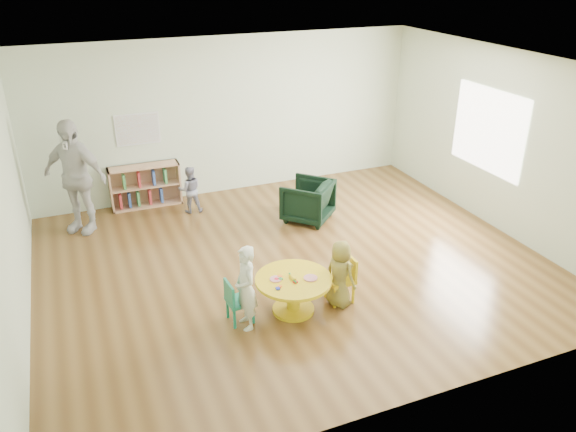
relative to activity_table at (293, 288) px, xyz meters
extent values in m
plane|color=brown|center=(0.45, 1.10, -0.33)|extent=(7.00, 7.00, 0.00)
cube|color=white|center=(0.45, 1.10, 2.42)|extent=(7.00, 6.00, 0.10)
cube|color=beige|center=(0.45, 4.10, 1.07)|extent=(7.00, 0.10, 2.80)
cube|color=beige|center=(0.45, -1.90, 1.07)|extent=(7.00, 0.10, 2.80)
cube|color=beige|center=(-3.05, 1.10, 1.07)|extent=(0.10, 6.00, 2.80)
cube|color=beige|center=(3.95, 1.10, 1.07)|extent=(0.10, 6.00, 2.80)
cube|color=silver|center=(3.93, 1.40, 1.17)|extent=(0.02, 1.60, 1.30)
cylinder|color=gold|center=(0.00, 0.00, -0.11)|extent=(0.17, 0.17, 0.43)
cylinder|color=gold|center=(0.00, 0.00, -0.30)|extent=(0.52, 0.52, 0.04)
cylinder|color=gold|center=(0.00, 0.00, 0.12)|extent=(0.94, 0.94, 0.04)
cylinder|color=#D37A83|center=(-0.21, 0.05, 0.15)|extent=(0.15, 0.15, 0.02)
cylinder|color=#D37A83|center=(0.19, -0.08, 0.15)|extent=(0.17, 0.17, 0.02)
cylinder|color=gold|center=(-0.02, -0.02, 0.17)|extent=(0.05, 0.12, 0.04)
cylinder|color=#157729|center=(-0.03, -0.11, 0.17)|extent=(0.02, 0.05, 0.02)
cylinder|color=#157729|center=(-0.02, 0.06, 0.17)|extent=(0.02, 0.05, 0.02)
cube|color=red|center=(-0.02, -0.10, 0.15)|extent=(0.06, 0.06, 0.02)
cube|color=orange|center=(-0.14, 0.09, 0.15)|extent=(0.06, 0.06, 0.02)
cube|color=#1826B5|center=(-0.27, -0.15, 0.15)|extent=(0.05, 0.05, 0.02)
cube|color=#157729|center=(-0.16, 0.03, 0.15)|extent=(0.06, 0.07, 0.02)
cube|color=red|center=(-0.20, 0.04, 0.15)|extent=(0.07, 0.07, 0.02)
cube|color=orange|center=(-0.23, -0.12, 0.15)|extent=(0.07, 0.07, 0.02)
cube|color=#177F5F|center=(-0.67, 0.06, -0.05)|extent=(0.32, 0.32, 0.04)
cube|color=#177F5F|center=(-0.80, 0.05, 0.10)|extent=(0.05, 0.30, 0.26)
cylinder|color=#177F5F|center=(-0.80, 0.17, -0.20)|extent=(0.04, 0.04, 0.26)
cylinder|color=#177F5F|center=(-0.78, -0.07, -0.20)|extent=(0.04, 0.04, 0.26)
cylinder|color=#177F5F|center=(-0.56, 0.18, -0.20)|extent=(0.04, 0.04, 0.26)
cylinder|color=#177F5F|center=(-0.54, -0.05, -0.20)|extent=(0.04, 0.04, 0.26)
cube|color=gold|center=(0.64, 0.00, -0.02)|extent=(0.33, 0.33, 0.04)
cube|color=gold|center=(0.78, 0.00, 0.14)|extent=(0.04, 0.33, 0.28)
cylinder|color=gold|center=(0.77, -0.13, -0.18)|extent=(0.04, 0.04, 0.28)
cylinder|color=gold|center=(0.77, 0.13, -0.18)|extent=(0.04, 0.04, 0.28)
cylinder|color=gold|center=(0.51, -0.13, -0.18)|extent=(0.04, 0.04, 0.28)
cylinder|color=gold|center=(0.51, 0.13, -0.18)|extent=(0.04, 0.04, 0.28)
cube|color=tan|center=(-1.73, 3.93, 0.05)|extent=(0.03, 0.30, 0.75)
cube|color=tan|center=(-0.56, 3.93, 0.05)|extent=(0.03, 0.30, 0.75)
cube|color=tan|center=(-1.15, 3.93, -0.31)|extent=(1.20, 0.30, 0.03)
cube|color=tan|center=(-1.15, 3.93, 0.41)|extent=(1.20, 0.30, 0.03)
cube|color=tan|center=(-1.15, 3.93, 0.05)|extent=(1.14, 0.28, 0.03)
cube|color=tan|center=(-1.15, 4.07, 0.05)|extent=(1.20, 0.02, 0.75)
cube|color=#BF333A|center=(-1.60, 3.91, -0.15)|extent=(0.04, 0.18, 0.26)
cube|color=#3257B1|center=(-1.45, 3.91, -0.15)|extent=(0.04, 0.18, 0.26)
cube|color=#4CA659|center=(-1.30, 3.91, -0.15)|extent=(0.04, 0.18, 0.26)
cube|color=#BF333A|center=(-1.10, 3.91, -0.15)|extent=(0.04, 0.18, 0.26)
cube|color=#3257B1|center=(-0.90, 3.91, -0.15)|extent=(0.04, 0.18, 0.26)
cube|color=#4CA659|center=(-1.50, 3.91, 0.20)|extent=(0.04, 0.18, 0.26)
cube|color=#BF333A|center=(-1.25, 3.91, 0.20)|extent=(0.04, 0.18, 0.26)
cube|color=#3257B1|center=(-1.00, 3.91, 0.20)|extent=(0.04, 0.18, 0.26)
cube|color=#4CA659|center=(-0.80, 3.91, 0.20)|extent=(0.04, 0.18, 0.26)
cube|color=silver|center=(-1.15, 4.08, 1.02)|extent=(0.74, 0.01, 0.54)
cube|color=#D5492D|center=(-1.15, 4.08, 1.02)|extent=(0.70, 0.00, 0.50)
imported|color=black|center=(1.24, 2.35, 0.01)|extent=(1.04, 1.04, 0.68)
imported|color=silver|center=(-0.63, -0.07, 0.20)|extent=(0.27, 0.39, 1.06)
imported|color=gold|center=(0.59, -0.08, 0.12)|extent=(0.43, 0.51, 0.89)
imported|color=#1C2047|center=(-0.49, 3.39, 0.08)|extent=(0.44, 0.36, 0.82)
imported|color=silver|center=(-2.27, 3.37, 0.59)|extent=(1.12, 1.01, 1.83)
camera|label=1|loc=(-2.27, -5.38, 3.75)|focal=35.00mm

